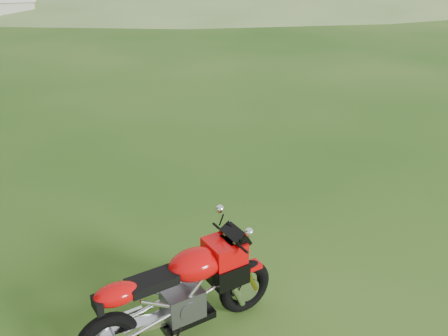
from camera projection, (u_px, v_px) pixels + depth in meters
ground at (216, 231)px, 6.43m from camera, size 120.00×120.00×0.00m
sport_motorcycle at (180, 287)px, 4.50m from camera, size 1.92×0.63×1.13m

